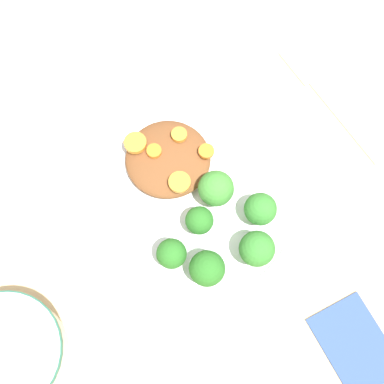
# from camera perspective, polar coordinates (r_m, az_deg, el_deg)

# --- Properties ---
(ground_plane) EXTENTS (4.00, 4.00, 0.00)m
(ground_plane) POSITION_cam_1_polar(r_m,az_deg,el_deg) (0.67, 0.00, -1.07)
(ground_plane) COLOR tan
(plate) EXTENTS (0.27, 0.27, 0.03)m
(plate) POSITION_cam_1_polar(r_m,az_deg,el_deg) (0.66, 0.00, -0.67)
(plate) COLOR white
(plate) RESTS_ON ground_plane
(dip_bowl) EXTENTS (0.13, 0.13, 0.04)m
(dip_bowl) POSITION_cam_1_polar(r_m,az_deg,el_deg) (0.64, -19.26, -15.98)
(dip_bowl) COLOR white
(dip_bowl) RESTS_ON ground_plane
(stew_mound) EXTENTS (0.11, 0.11, 0.03)m
(stew_mound) POSITION_cam_1_polar(r_m,az_deg,el_deg) (0.66, -2.58, 3.56)
(stew_mound) COLOR brown
(stew_mound) RESTS_ON plate
(broccoli_floret_0) EXTENTS (0.04, 0.04, 0.05)m
(broccoli_floret_0) POSITION_cam_1_polar(r_m,az_deg,el_deg) (0.62, 7.28, -1.88)
(broccoli_floret_0) COLOR #7FA85B
(broccoli_floret_0) RESTS_ON plate
(broccoli_floret_1) EXTENTS (0.04, 0.04, 0.06)m
(broccoli_floret_1) POSITION_cam_1_polar(r_m,az_deg,el_deg) (0.62, 2.56, 0.31)
(broccoli_floret_1) COLOR #759E51
(broccoli_floret_1) RESTS_ON plate
(broccoli_floret_2) EXTENTS (0.03, 0.03, 0.05)m
(broccoli_floret_2) POSITION_cam_1_polar(r_m,az_deg,el_deg) (0.60, -2.19, -6.65)
(broccoli_floret_2) COLOR #759E51
(broccoli_floret_2) RESTS_ON plate
(broccoli_floret_3) EXTENTS (0.04, 0.04, 0.05)m
(broccoli_floret_3) POSITION_cam_1_polar(r_m,az_deg,el_deg) (0.60, 1.61, -8.20)
(broccoli_floret_3) COLOR #759E51
(broccoli_floret_3) RESTS_ON plate
(broccoli_floret_4) EXTENTS (0.04, 0.04, 0.06)m
(broccoli_floret_4) POSITION_cam_1_polar(r_m,az_deg,el_deg) (0.60, 7.19, -5.83)
(broccoli_floret_4) COLOR #7FA85B
(broccoli_floret_4) RESTS_ON plate
(broccoli_floret_5) EXTENTS (0.03, 0.03, 0.05)m
(broccoli_floret_5) POSITION_cam_1_polar(r_m,az_deg,el_deg) (0.61, 0.79, -3.13)
(broccoli_floret_5) COLOR #759E51
(broccoli_floret_5) RESTS_ON plate
(carrot_slice_0) EXTENTS (0.02, 0.02, 0.01)m
(carrot_slice_0) POSITION_cam_1_polar(r_m,az_deg,el_deg) (0.65, -4.12, 4.34)
(carrot_slice_0) COLOR orange
(carrot_slice_0) RESTS_ON stew_mound
(carrot_slice_1) EXTENTS (0.03, 0.03, 0.01)m
(carrot_slice_1) POSITION_cam_1_polar(r_m,az_deg,el_deg) (0.63, -1.34, 1.06)
(carrot_slice_1) COLOR orange
(carrot_slice_1) RESTS_ON stew_mound
(carrot_slice_2) EXTENTS (0.02, 0.02, 0.01)m
(carrot_slice_2) POSITION_cam_1_polar(r_m,az_deg,el_deg) (0.66, -1.38, 6.12)
(carrot_slice_2) COLOR orange
(carrot_slice_2) RESTS_ON stew_mound
(carrot_slice_3) EXTENTS (0.03, 0.03, 0.01)m
(carrot_slice_3) POSITION_cam_1_polar(r_m,az_deg,el_deg) (0.65, -6.07, 5.23)
(carrot_slice_3) COLOR orange
(carrot_slice_3) RESTS_ON stew_mound
(carrot_slice_4) EXTENTS (0.02, 0.02, 0.01)m
(carrot_slice_4) POSITION_cam_1_polar(r_m,az_deg,el_deg) (0.65, 1.54, 4.37)
(carrot_slice_4) COLOR orange
(carrot_slice_4) RESTS_ON stew_mound
(fork) EXTENTS (0.20, 0.06, 0.01)m
(fork) POSITION_cam_1_polar(r_m,az_deg,el_deg) (0.76, 13.58, 10.34)
(fork) COLOR silver
(fork) RESTS_ON ground_plane
(napkin) EXTENTS (0.12, 0.10, 0.01)m
(napkin) POSITION_cam_1_polar(r_m,az_deg,el_deg) (0.66, 17.26, -15.65)
(napkin) COLOR #334C8C
(napkin) RESTS_ON ground_plane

